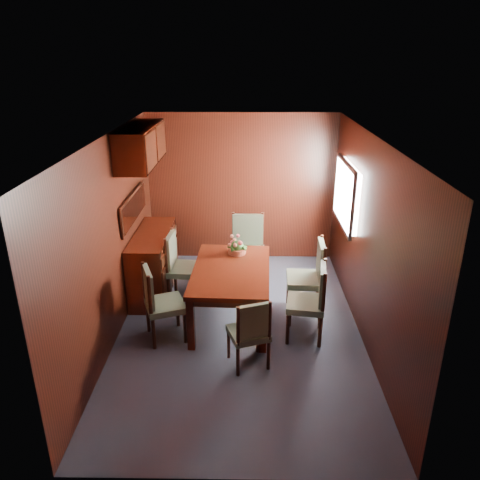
{
  "coord_description": "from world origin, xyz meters",
  "views": [
    {
      "loc": [
        0.08,
        -5.07,
        3.27
      ],
      "look_at": [
        0.0,
        0.4,
        1.05
      ],
      "focal_mm": 35.0,
      "sensor_mm": 36.0,
      "label": 1
    }
  ],
  "objects_px": {
    "chair_right_near": "(312,298)",
    "chair_head": "(250,330)",
    "dining_table": "(231,276)",
    "flower_centerpiece": "(237,245)",
    "sideboard": "(154,262)",
    "chair_left_near": "(158,300)"
  },
  "relations": [
    {
      "from": "chair_right_near",
      "to": "chair_head",
      "type": "relative_size",
      "value": 1.14
    },
    {
      "from": "dining_table",
      "to": "flower_centerpiece",
      "type": "xyz_separation_m",
      "value": [
        0.06,
        0.48,
        0.23
      ]
    },
    {
      "from": "sideboard",
      "to": "dining_table",
      "type": "bearing_deg",
      "value": -33.19
    },
    {
      "from": "sideboard",
      "to": "dining_table",
      "type": "height_order",
      "value": "sideboard"
    },
    {
      "from": "chair_left_near",
      "to": "chair_right_near",
      "type": "height_order",
      "value": "chair_right_near"
    },
    {
      "from": "dining_table",
      "to": "chair_head",
      "type": "height_order",
      "value": "chair_head"
    },
    {
      "from": "dining_table",
      "to": "flower_centerpiece",
      "type": "relative_size",
      "value": 6.08
    },
    {
      "from": "sideboard",
      "to": "flower_centerpiece",
      "type": "height_order",
      "value": "flower_centerpiece"
    },
    {
      "from": "chair_left_near",
      "to": "chair_right_near",
      "type": "distance_m",
      "value": 1.83
    },
    {
      "from": "chair_right_near",
      "to": "flower_centerpiece",
      "type": "bearing_deg",
      "value": 54.02
    },
    {
      "from": "dining_table",
      "to": "flower_centerpiece",
      "type": "height_order",
      "value": "flower_centerpiece"
    },
    {
      "from": "sideboard",
      "to": "chair_head",
      "type": "height_order",
      "value": "sideboard"
    },
    {
      "from": "chair_head",
      "to": "sideboard",
      "type": "bearing_deg",
      "value": 108.58
    },
    {
      "from": "flower_centerpiece",
      "to": "chair_left_near",
      "type": "bearing_deg",
      "value": -133.69
    },
    {
      "from": "chair_right_near",
      "to": "flower_centerpiece",
      "type": "distance_m",
      "value": 1.32
    },
    {
      "from": "sideboard",
      "to": "chair_left_near",
      "type": "distance_m",
      "value": 1.26
    },
    {
      "from": "chair_right_near",
      "to": "chair_left_near",
      "type": "bearing_deg",
      "value": 100.31
    },
    {
      "from": "chair_right_near",
      "to": "flower_centerpiece",
      "type": "height_order",
      "value": "flower_centerpiece"
    },
    {
      "from": "sideboard",
      "to": "chair_left_near",
      "type": "height_order",
      "value": "chair_left_near"
    },
    {
      "from": "sideboard",
      "to": "flower_centerpiece",
      "type": "bearing_deg",
      "value": -12.32
    },
    {
      "from": "chair_head",
      "to": "chair_left_near",
      "type": "bearing_deg",
      "value": 133.88
    },
    {
      "from": "sideboard",
      "to": "chair_right_near",
      "type": "height_order",
      "value": "chair_right_near"
    }
  ]
}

